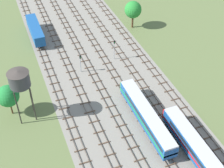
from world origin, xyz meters
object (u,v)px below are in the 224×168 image
Objects in this scene: diesel_railcar_centre_near at (146,116)px; freight_boxcar_far_left_mid at (35,30)px; signal_post_nearest at (114,47)px; diesel_railcar_centre_right_nearest at (197,150)px; signal_post_near at (80,61)px; water_tower at (19,79)px.

freight_boxcar_far_left_mid is (-14.22, 41.32, -0.15)m from diesel_railcar_centre_near.
diesel_railcar_centre_near is 23.78m from signal_post_nearest.
signal_post_near is at bearing 110.09° from diesel_railcar_centre_right_nearest.
diesel_railcar_centre_near is (-4.74, 10.86, 0.00)m from diesel_railcar_centre_right_nearest.
water_tower is (-26.65, 21.83, 7.43)m from diesel_railcar_centre_right_nearest.
diesel_railcar_centre_near is at bearing -71.74° from signal_post_near.
diesel_railcar_centre_near is 1.46× the size of freight_boxcar_far_left_mid.
freight_boxcar_far_left_mid is 32.22m from water_tower.
diesel_railcar_centre_near is 3.58× the size of signal_post_nearest.
diesel_railcar_centre_right_nearest is 11.85m from diesel_railcar_centre_near.
signal_post_nearest is 1.15× the size of signal_post_near.
water_tower reaches higher than signal_post_nearest.
diesel_railcar_centre_near is at bearing 113.58° from diesel_railcar_centre_right_nearest.
signal_post_near is (7.11, -19.77, 0.74)m from freight_boxcar_far_left_mid.
signal_post_near is (-11.85, 32.42, 0.60)m from diesel_railcar_centre_right_nearest.
diesel_railcar_centre_right_nearest is 35.25m from water_tower.
signal_post_nearest is at bearing -46.82° from freight_boxcar_far_left_mid.
water_tower reaches higher than freight_boxcar_far_left_mid.
signal_post_nearest is (-2.37, 34.50, 1.02)m from diesel_railcar_centre_right_nearest.
diesel_railcar_centre_near is at bearing -95.73° from signal_post_nearest.
diesel_railcar_centre_right_nearest is 1.46× the size of freight_boxcar_far_left_mid.
diesel_railcar_centre_right_nearest is at bearing -70.03° from freight_boxcar_far_left_mid.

